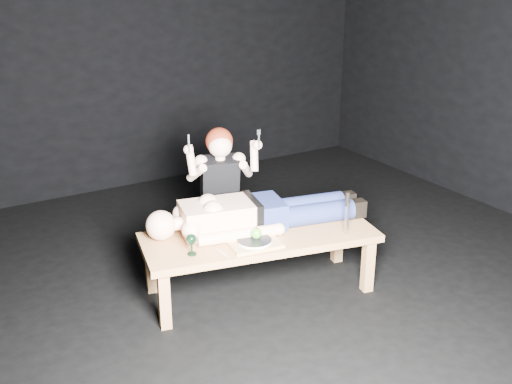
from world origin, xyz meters
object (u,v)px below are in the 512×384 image
serving_tray (254,243)px  carving_knife (347,214)px  lying_man (260,209)px  kneeling_woman (219,193)px  table (260,263)px  goblet (192,244)px

serving_tray → carving_knife: bearing=-15.9°
lying_man → kneeling_woman: bearing=112.5°
lying_man → carving_knife: (0.44, -0.43, 0.02)m
table → lying_man: lying_man is taller
table → kneeling_woman: (-0.01, 0.59, 0.34)m
serving_tray → goblet: 0.44m
serving_tray → goblet: bearing=168.5°
serving_tray → goblet: goblet is taller
goblet → carving_knife: 1.10m
table → carving_knife: bearing=-18.9°
table → goblet: (-0.54, -0.04, 0.30)m
kneeling_woman → serving_tray: 0.74m
table → goblet: 0.62m
kneeling_woman → carving_knife: kneeling_woman is taller
table → goblet: bearing=-163.7°
kneeling_woman → serving_tray: bearing=-80.6°
table → serving_tray: 0.29m
kneeling_woman → table: bearing=-71.0°
kneeling_woman → lying_man: bearing=-61.4°
serving_tray → carving_knife: (0.64, -0.18, 0.15)m
serving_tray → carving_knife: carving_knife is taller
carving_knife → kneeling_woman: bearing=132.4°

